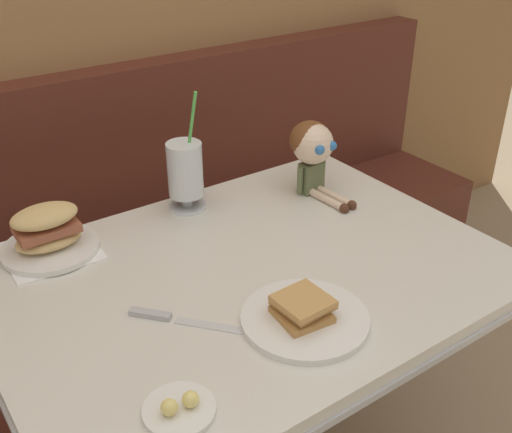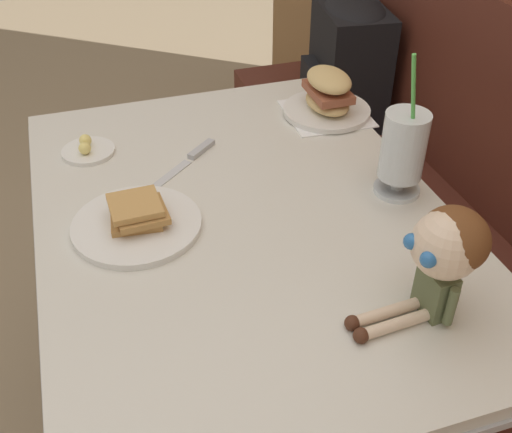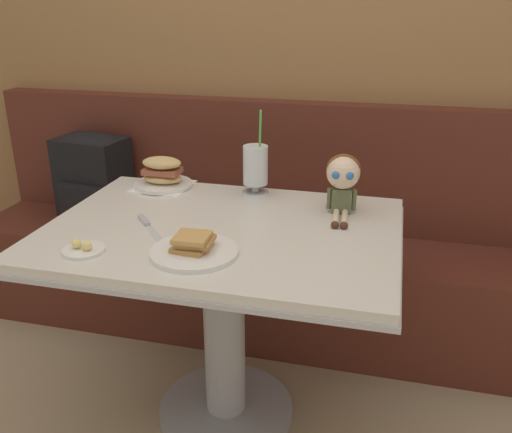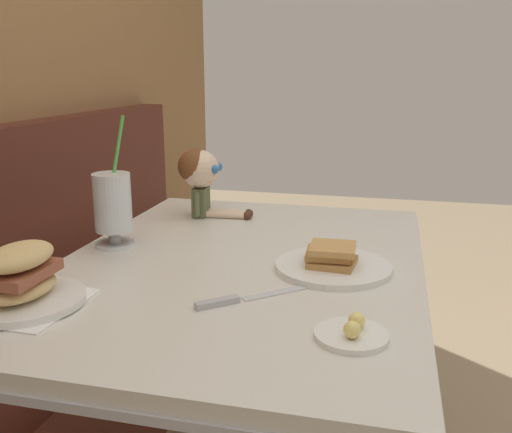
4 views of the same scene
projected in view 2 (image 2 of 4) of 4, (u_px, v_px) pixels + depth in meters
name	position (u px, v px, depth m)	size (l,w,h in m)	color
booth_bench	(472.00, 294.00, 1.62)	(2.60, 0.48, 1.00)	#512319
diner_table	(244.00, 284.00, 1.34)	(1.11, 0.81, 0.74)	silver
toast_plate	(137.00, 221.00, 1.17)	(0.25, 0.25, 0.06)	white
milkshake_glass	(403.00, 150.00, 1.22)	(0.10, 0.10, 0.31)	silver
sandwich_plate	(328.00, 97.00, 1.52)	(0.22, 0.22, 0.12)	white
butter_saucer	(88.00, 150.00, 1.40)	(0.12, 0.12, 0.04)	white
butter_knife	(193.00, 156.00, 1.38)	(0.17, 0.19, 0.01)	silver
seated_doll	(445.00, 250.00, 0.93)	(0.12, 0.22, 0.20)	#5B6642
backpack	(348.00, 60.00, 2.02)	(0.32, 0.28, 0.41)	black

